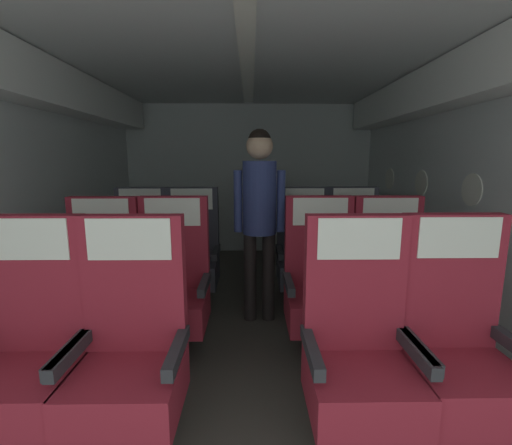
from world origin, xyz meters
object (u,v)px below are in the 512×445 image
flight_attendant (259,205)px  seat_a_left_window (28,356)px  seat_b_left_window (102,290)px  seat_c_left_window (141,257)px  seat_b_left_aisle (173,289)px  seat_b_right_aisle (390,288)px  seat_b_right_window (320,288)px  seat_c_right_aisle (353,256)px  seat_a_right_aisle (458,352)px  seat_a_left_aisle (130,356)px  seat_c_right_window (303,256)px  seat_a_right_window (359,355)px  seat_c_left_aisle (192,257)px

flight_attendant → seat_a_left_window: bearing=-145.6°
seat_b_left_window → seat_c_left_window: (0.01, 0.87, 0.00)m
seat_b_left_aisle → seat_c_left_window: size_ratio=1.00×
seat_c_left_window → seat_b_right_aisle: bearing=-22.6°
seat_b_right_window → seat_c_right_aisle: (0.49, 0.87, 0.00)m
seat_a_right_aisle → seat_b_right_window: bearing=120.0°
seat_a_left_aisle → seat_c_left_window: bearing=105.6°
seat_c_right_aisle → seat_a_left_aisle: bearing=-131.9°
flight_attendant → seat_a_right_aisle: bearing=-71.7°
seat_a_left_window → seat_c_left_window: bearing=89.9°
seat_c_right_window → seat_b_left_aisle: bearing=-141.4°
seat_a_right_window → seat_c_left_aisle: bearing=122.0°
seat_c_right_window → seat_c_left_aisle: bearing=-179.7°
seat_b_left_window → seat_c_left_window: bearing=89.5°
seat_a_left_window → seat_c_right_aisle: (2.05, 1.74, 0.00)m
seat_c_left_aisle → seat_a_right_aisle: bearing=-47.5°
seat_a_right_aisle → seat_a_right_window: (-0.49, -0.02, 0.00)m
seat_a_right_aisle → seat_b_right_window: (-0.50, 0.87, 0.00)m
seat_c_left_window → flight_attendant: flight_attendant is taller
seat_b_left_window → seat_b_left_aisle: size_ratio=1.00×
seat_a_right_window → seat_c_left_window: size_ratio=1.00×
seat_b_right_aisle → seat_c_left_aisle: 1.79m
seat_a_right_aisle → flight_attendant: 1.74m
seat_c_left_window → seat_a_left_aisle: bearing=-74.4°
seat_a_right_aisle → seat_a_right_window: bearing=-177.9°
seat_a_left_aisle → seat_c_right_window: bearing=58.0°
seat_b_right_window → seat_b_left_aisle: bearing=-179.8°
seat_b_left_aisle → seat_c_left_window: 0.98m
seat_a_right_window → seat_b_right_window: (-0.01, 0.89, 0.00)m
seat_b_right_aisle → seat_c_left_aisle: size_ratio=1.00×
seat_c_left_window → seat_c_right_window: size_ratio=1.00×
seat_a_left_aisle → seat_a_right_window: 1.09m
seat_b_right_aisle → seat_c_right_window: bearing=120.0°
seat_b_left_aisle → flight_attendant: 0.97m
seat_a_left_aisle → seat_b_left_aisle: 0.88m
seat_b_left_window → flight_attendant: flight_attendant is taller
seat_c_left_window → flight_attendant: (1.13, -0.34, 0.54)m
seat_a_right_aisle → flight_attendant: bearing=124.3°
seat_c_left_aisle → seat_b_left_window: bearing=-119.8°
seat_a_left_window → flight_attendant: (1.13, 1.37, 0.54)m
seat_b_right_aisle → seat_b_right_window: size_ratio=1.00×
seat_b_right_window → seat_c_right_window: bearing=89.7°
seat_a_right_window → seat_b_left_aisle: (-1.08, 0.88, 0.00)m
seat_a_left_window → seat_c_right_aisle: size_ratio=1.00×
seat_c_right_window → seat_b_right_aisle: bearing=-60.0°
seat_a_right_aisle → seat_b_left_aisle: 1.79m
flight_attendant → seat_b_right_window: bearing=-65.2°
seat_a_right_aisle → seat_b_right_aisle: size_ratio=1.00×
seat_b_left_window → flight_attendant: (1.14, 0.52, 0.54)m
seat_a_left_aisle → seat_b_right_aisle: size_ratio=1.00×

